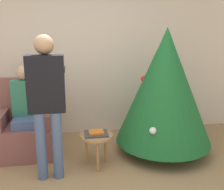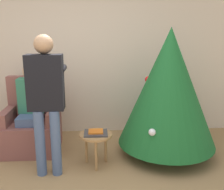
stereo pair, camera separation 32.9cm
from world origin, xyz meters
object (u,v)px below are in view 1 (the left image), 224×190
Objects in this scene: armchair at (28,129)px; side_stool at (96,139)px; christmas_tree at (165,86)px; person_seated at (25,107)px; person_standing at (47,95)px.

side_stool is at bearing -30.53° from armchair.
christmas_tree is 1.96m from person_seated.
christmas_tree reaches higher than side_stool.
person_seated is 0.75× the size of person_standing.
christmas_tree is 1.40× the size of person_seated.
person_standing is (-1.57, -0.43, 0.04)m from christmas_tree.
person_standing is 3.85× the size of side_stool.
person_standing reaches higher than person_seated.
armchair is 2.44× the size of side_stool.
person_standing is (0.36, -0.66, 0.32)m from person_seated.
person_seated reaches higher than side_stool.
person_seated is (-1.92, 0.23, -0.28)m from christmas_tree.
person_standing reaches higher than side_stool.
christmas_tree is 1.19m from side_stool.
person_standing is (0.36, -0.69, 0.65)m from armchair.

